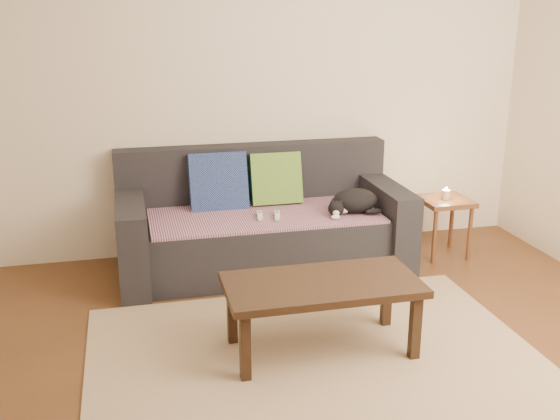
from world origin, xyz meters
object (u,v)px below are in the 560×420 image
(wii_remote_b, at_px, (277,215))
(cat, at_px, (353,202))
(wii_remote_a, at_px, (260,215))
(side_table, at_px, (445,209))
(coffee_table, at_px, (322,290))
(sofa, at_px, (262,227))

(wii_remote_b, bearing_deg, cat, -79.25)
(wii_remote_b, bearing_deg, wii_remote_a, 89.26)
(wii_remote_b, height_order, side_table, wii_remote_b)
(side_table, distance_m, coffee_table, 1.85)
(cat, bearing_deg, wii_remote_b, -169.81)
(wii_remote_a, height_order, side_table, wii_remote_a)
(wii_remote_a, relative_size, coffee_table, 0.14)
(sofa, bearing_deg, wii_remote_b, -69.93)
(cat, height_order, coffee_table, cat)
(wii_remote_a, height_order, coffee_table, wii_remote_a)
(sofa, xyz_separation_m, coffee_table, (0.06, -1.35, 0.07))
(wii_remote_b, height_order, coffee_table, wii_remote_b)
(coffee_table, bearing_deg, wii_remote_b, 89.22)
(sofa, height_order, coffee_table, sofa)
(wii_remote_b, relative_size, coffee_table, 0.14)
(cat, relative_size, side_table, 0.92)
(sofa, relative_size, wii_remote_a, 14.00)
(sofa, bearing_deg, side_table, -4.44)
(wii_remote_b, distance_m, coffee_table, 1.15)
(cat, distance_m, coffee_table, 1.28)
(wii_remote_a, bearing_deg, sofa, -8.68)
(wii_remote_a, height_order, wii_remote_b, same)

